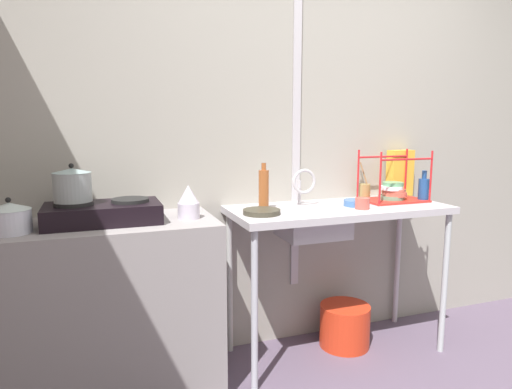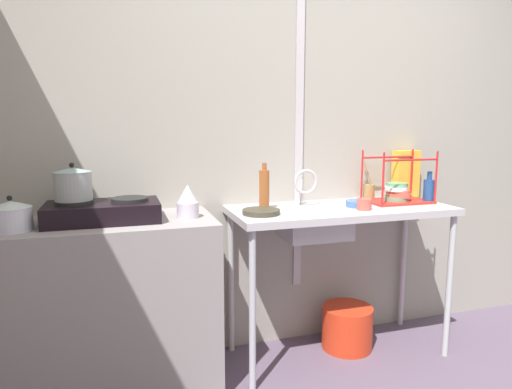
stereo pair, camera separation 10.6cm
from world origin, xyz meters
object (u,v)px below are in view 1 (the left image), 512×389
(small_bowl_on_drainboard, at_px, (356,203))
(frying_pan, at_px, (262,212))
(stove, at_px, (103,212))
(percolator, at_px, (189,202))
(pot_beside_stove, at_px, (10,218))
(bottle_by_sink, at_px, (264,189))
(bottle_by_rack, at_px, (423,189))
(sink_basin, at_px, (313,223))
(cup_by_rack, at_px, (362,203))
(cereal_box, at_px, (400,173))
(pot_on_left_burner, at_px, (72,185))
(faucet, at_px, (304,183))
(bucket_on_floor, at_px, (345,325))
(utensil_jar, at_px, (365,190))
(dish_rack, at_px, (393,192))

(small_bowl_on_drainboard, bearing_deg, frying_pan, -176.03)
(stove, xyz_separation_m, percolator, (0.42, -0.04, 0.03))
(stove, bearing_deg, pot_beside_stove, -167.86)
(percolator, height_order, frying_pan, percolator)
(bottle_by_sink, distance_m, bottle_by_rack, 1.05)
(percolator, distance_m, sink_basin, 0.74)
(cup_by_rack, relative_size, bottle_by_rack, 0.42)
(cereal_box, bearing_deg, pot_on_left_burner, -178.91)
(pot_on_left_burner, bearing_deg, cup_by_rack, -4.38)
(frying_pan, bearing_deg, faucet, 26.14)
(bucket_on_floor, bearing_deg, utensil_jar, 37.28)
(percolator, relative_size, cereal_box, 0.56)
(pot_beside_stove, relative_size, percolator, 1.06)
(faucet, relative_size, dish_rack, 0.57)
(bucket_on_floor, bearing_deg, faucet, 168.48)
(faucet, distance_m, utensil_jar, 0.52)
(pot_on_left_burner, distance_m, bottle_by_rack, 2.04)
(bucket_on_floor, bearing_deg, frying_pan, -170.27)
(cereal_box, bearing_deg, pot_beside_stove, -177.49)
(pot_beside_stove, distance_m, frying_pan, 1.20)
(small_bowl_on_drainboard, relative_size, bottle_by_sink, 0.56)
(sink_basin, xyz_separation_m, frying_pan, (-0.33, -0.05, 0.10))
(pot_on_left_burner, relative_size, frying_pan, 0.90)
(sink_basin, distance_m, bottle_by_sink, 0.35)
(pot_beside_stove, bearing_deg, utensil_jar, 8.26)
(bottle_by_sink, height_order, utensil_jar, bottle_by_sink)
(pot_beside_stove, distance_m, faucet, 1.53)
(frying_pan, relative_size, bottle_by_sink, 0.76)
(sink_basin, relative_size, bottle_by_rack, 1.93)
(cereal_box, bearing_deg, bottle_by_sink, -176.09)
(sink_basin, distance_m, frying_pan, 0.35)
(faucet, xyz_separation_m, cereal_box, (0.77, 0.11, 0.02))
(stove, bearing_deg, sink_basin, -0.84)
(bottle_by_sink, bearing_deg, percolator, -169.19)
(frying_pan, distance_m, bottle_by_rack, 1.10)
(pot_beside_stove, bearing_deg, cereal_box, 7.27)
(sink_basin, bearing_deg, small_bowl_on_drainboard, -0.62)
(cereal_box, distance_m, bucket_on_floor, 1.07)
(faucet, bearing_deg, bucket_on_floor, -11.52)
(stove, distance_m, sink_basin, 1.15)
(bottle_by_sink, bearing_deg, sink_basin, -13.32)
(bottle_by_sink, bearing_deg, pot_beside_stove, -173.90)
(cereal_box, xyz_separation_m, bucket_on_floor, (-0.49, -0.17, -0.93))
(sink_basin, bearing_deg, cereal_box, 16.46)
(pot_beside_stove, bearing_deg, cup_by_rack, -1.05)
(frying_pan, height_order, cup_by_rack, cup_by_rack)
(bottle_by_rack, distance_m, utensil_jar, 0.36)
(bottle_by_rack, height_order, utensil_jar, utensil_jar)
(sink_basin, xyz_separation_m, cereal_box, (0.76, 0.22, 0.24))
(faucet, distance_m, cup_by_rack, 0.36)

